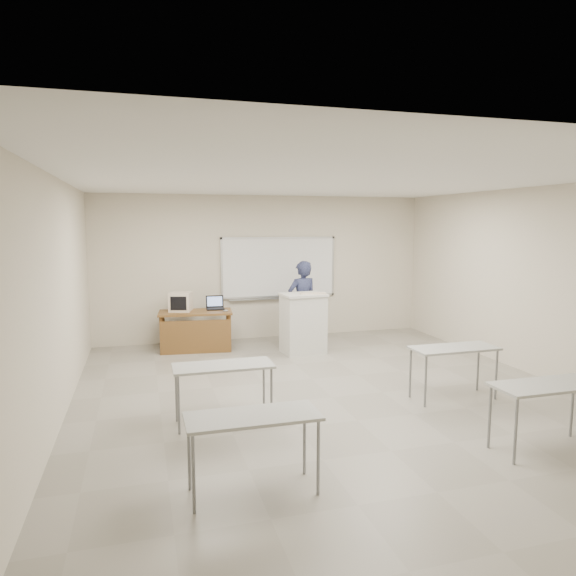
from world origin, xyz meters
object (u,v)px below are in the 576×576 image
object	(u,v)px
podium	(303,323)
keyboard	(313,293)
mouse	(226,311)
laptop	(215,306)
crt_monitor	(181,302)
instructor_desk	(196,323)
presenter	(302,304)
whiteboard	(279,268)

from	to	relation	value
podium	keyboard	xyz separation A→B (m)	(0.15, -0.12, 0.57)
mouse	laptop	bearing A→B (deg)	113.80
podium	mouse	distance (m)	1.50
crt_monitor	podium	bearing A→B (deg)	-6.10
keyboard	instructor_desk	bearing A→B (deg)	169.69
keyboard	presenter	size ratio (longest dim) A/B	0.28
instructor_desk	presenter	xyz separation A→B (m)	(2.07, -0.15, 0.31)
laptop	presenter	distance (m)	1.72
whiteboard	mouse	bearing A→B (deg)	-146.07
crt_monitor	keyboard	world-z (taller)	keyboard
mouse	keyboard	bearing A→B (deg)	-24.46
whiteboard	instructor_desk	world-z (taller)	whiteboard
whiteboard	presenter	bearing A→B (deg)	-76.36
crt_monitor	instructor_desk	bearing A→B (deg)	-26.32
laptop	instructor_desk	bearing A→B (deg)	-143.38
instructor_desk	keyboard	world-z (taller)	keyboard
mouse	presenter	size ratio (longest dim) A/B	0.05
whiteboard	podium	xyz separation A→B (m)	(0.07, -1.47, -0.91)
crt_monitor	keyboard	distance (m)	2.55
keyboard	whiteboard	bearing A→B (deg)	109.09
podium	laptop	xyz separation A→B (m)	(-1.51, 0.96, 0.24)
laptop	presenter	xyz separation A→B (m)	(1.67, -0.42, 0.04)
laptop	podium	bearing A→B (deg)	-29.50
crt_monitor	mouse	bearing A→B (deg)	-5.07
whiteboard	instructor_desk	xyz separation A→B (m)	(-1.84, -0.78, -0.95)
instructor_desk	podium	world-z (taller)	podium
whiteboard	podium	distance (m)	1.73
podium	presenter	distance (m)	0.63
podium	crt_monitor	xyz separation A→B (m)	(-2.16, 0.93, 0.36)
presenter	instructor_desk	bearing A→B (deg)	-14.77
instructor_desk	mouse	distance (m)	0.60
instructor_desk	keyboard	distance (m)	2.30
crt_monitor	laptop	distance (m)	0.66
whiteboard	podium	world-z (taller)	whiteboard
laptop	presenter	world-z (taller)	presenter
crt_monitor	presenter	world-z (taller)	presenter
crt_monitor	presenter	bearing A→B (deg)	7.60
podium	laptop	bearing A→B (deg)	141.61
whiteboard	podium	size ratio (longest dim) A/B	2.20
podium	whiteboard	bearing A→B (deg)	86.76
presenter	mouse	bearing A→B (deg)	-12.92
laptop	mouse	bearing A→B (deg)	-64.38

